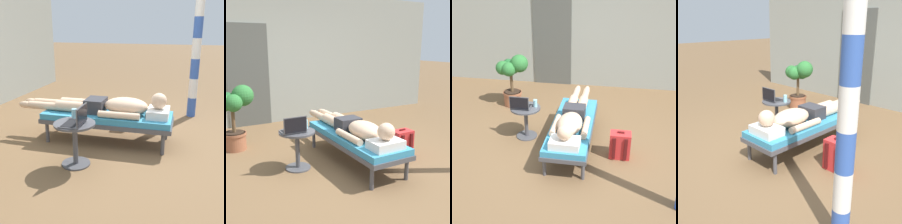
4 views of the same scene
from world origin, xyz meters
The scene contains 8 objects.
ground_plane centered at (0.00, 0.00, 0.00)m, with size 40.00×40.00×0.00m, color brown.
lounge_chair centered at (0.10, 0.19, 0.35)m, with size 0.62×1.81×0.42m.
person_reclining centered at (0.10, 0.16, 0.52)m, with size 0.53×2.17×0.32m.
side_table centered at (-0.69, 0.36, 0.36)m, with size 0.48×0.48×0.52m.
laptop centered at (-0.75, 0.31, 0.58)m, with size 0.31×0.24×0.23m.
drink_glass centered at (-0.54, 0.42, 0.58)m, with size 0.06×0.06×0.12m, color #99D8E5.
backpack centered at (0.83, 0.02, 0.20)m, with size 0.30×0.26×0.42m.
porch_post centered at (1.57, -0.97, 1.20)m, with size 0.15×0.15×2.40m.
Camera 1 is at (-3.51, -0.84, 1.61)m, focal length 45.36 mm.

